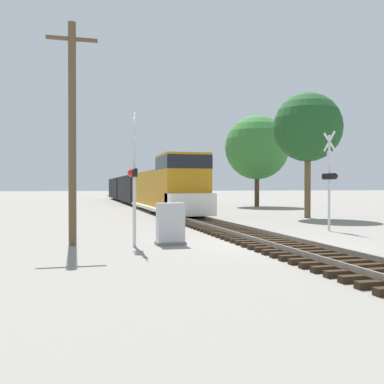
# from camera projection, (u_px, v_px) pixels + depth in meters

# --- Properties ---
(ground_plane) EXTENTS (400.00, 400.00, 0.00)m
(ground_plane) POSITION_uv_depth(u_px,v_px,m) (272.00, 245.00, 16.23)
(ground_plane) COLOR gray
(rail_track_bed) EXTENTS (2.60, 160.00, 0.31)m
(rail_track_bed) POSITION_uv_depth(u_px,v_px,m) (273.00, 241.00, 16.22)
(rail_track_bed) COLOR black
(rail_track_bed) RESTS_ON ground
(freight_train) EXTENTS (2.95, 52.82, 4.27)m
(freight_train) POSITION_uv_depth(u_px,v_px,m) (138.00, 189.00, 51.37)
(freight_train) COLOR #B77A14
(freight_train) RESTS_ON ground
(crossing_signal_near) EXTENTS (0.39, 1.01, 4.66)m
(crossing_signal_near) POSITION_uv_depth(u_px,v_px,m) (133.00, 174.00, 15.78)
(crossing_signal_near) COLOR silver
(crossing_signal_near) RESTS_ON ground
(crossing_signal_far) EXTENTS (0.36, 1.01, 4.72)m
(crossing_signal_far) POSITION_uv_depth(u_px,v_px,m) (330.00, 177.00, 21.31)
(crossing_signal_far) COLOR silver
(crossing_signal_far) RESTS_ON ground
(relay_cabinet) EXTENTS (1.07, 0.60, 1.53)m
(relay_cabinet) POSITION_uv_depth(u_px,v_px,m) (170.00, 224.00, 16.28)
(relay_cabinet) COLOR slate
(relay_cabinet) RESTS_ON ground
(utility_pole) EXTENTS (1.80, 0.28, 8.02)m
(utility_pole) POSITION_uv_depth(u_px,v_px,m) (72.00, 130.00, 16.12)
(utility_pole) COLOR brown
(utility_pole) RESTS_ON ground
(tree_far_right) EXTENTS (4.60, 4.60, 8.39)m
(tree_far_right) POSITION_uv_depth(u_px,v_px,m) (308.00, 128.00, 30.06)
(tree_far_right) COLOR brown
(tree_far_right) RESTS_ON ground
(tree_mid_background) EXTENTS (6.74, 6.74, 9.60)m
(tree_mid_background) POSITION_uv_depth(u_px,v_px,m) (257.00, 148.00, 47.20)
(tree_mid_background) COLOR #473521
(tree_mid_background) RESTS_ON ground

